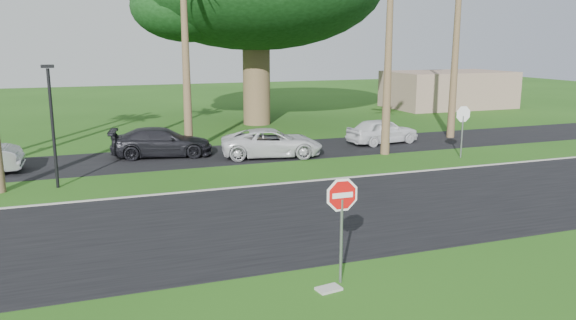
{
  "coord_description": "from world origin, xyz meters",
  "views": [
    {
      "loc": [
        -4.76,
        -14.01,
        5.48
      ],
      "look_at": [
        1.12,
        2.3,
        1.8
      ],
      "focal_mm": 35.0,
      "sensor_mm": 36.0,
      "label": 1
    }
  ],
  "objects_px": {
    "car_minivan": "(272,143)",
    "car_pickup": "(382,131)",
    "car_dark": "(162,143)",
    "stop_sign_far": "(463,121)",
    "stop_sign_near": "(342,209)"
  },
  "relations": [
    {
      "from": "stop_sign_far",
      "to": "car_minivan",
      "type": "distance_m",
      "value": 9.14
    },
    {
      "from": "stop_sign_near",
      "to": "car_pickup",
      "type": "height_order",
      "value": "stop_sign_near"
    },
    {
      "from": "car_minivan",
      "to": "car_pickup",
      "type": "bearing_deg",
      "value": -67.34
    },
    {
      "from": "stop_sign_near",
      "to": "car_dark",
      "type": "relative_size",
      "value": 0.55
    },
    {
      "from": "car_dark",
      "to": "car_pickup",
      "type": "relative_size",
      "value": 1.19
    },
    {
      "from": "car_dark",
      "to": "car_minivan",
      "type": "xyz_separation_m",
      "value": [
        4.98,
        -1.85,
        -0.02
      ]
    },
    {
      "from": "car_minivan",
      "to": "car_pickup",
      "type": "height_order",
      "value": "car_pickup"
    },
    {
      "from": "car_minivan",
      "to": "stop_sign_far",
      "type": "bearing_deg",
      "value": -99.35
    },
    {
      "from": "car_dark",
      "to": "car_pickup",
      "type": "bearing_deg",
      "value": -83.3
    },
    {
      "from": "stop_sign_far",
      "to": "car_minivan",
      "type": "height_order",
      "value": "stop_sign_far"
    },
    {
      "from": "car_dark",
      "to": "car_minivan",
      "type": "height_order",
      "value": "car_dark"
    },
    {
      "from": "car_minivan",
      "to": "car_pickup",
      "type": "xyz_separation_m",
      "value": [
        6.76,
        1.34,
        0.01
      ]
    },
    {
      "from": "car_minivan",
      "to": "car_pickup",
      "type": "distance_m",
      "value": 6.89
    },
    {
      "from": "car_dark",
      "to": "car_pickup",
      "type": "height_order",
      "value": "car_dark"
    },
    {
      "from": "car_pickup",
      "to": "car_dark",
      "type": "bearing_deg",
      "value": 79.91
    }
  ]
}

